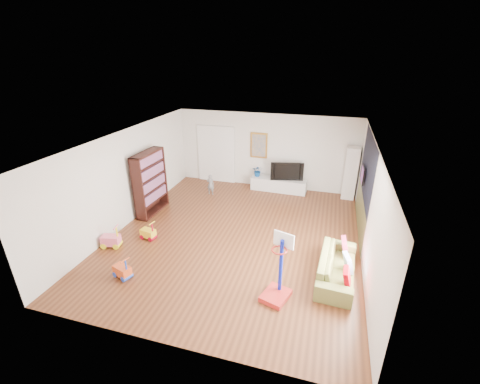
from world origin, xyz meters
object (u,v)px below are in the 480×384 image
(sofa, at_px, (337,267))
(basketball_hoop, at_px, (277,269))
(media_console, at_px, (279,185))
(bookshelf, at_px, (150,183))

(sofa, bearing_deg, basketball_hoop, 134.93)
(media_console, bearing_deg, bookshelf, -140.27)
(bookshelf, distance_m, basketball_hoop, 5.22)
(media_console, distance_m, bookshelf, 4.52)
(basketball_hoop, bearing_deg, bookshelf, 165.30)
(sofa, bearing_deg, media_console, 28.68)
(media_console, distance_m, basketball_hoop, 5.61)
(sofa, xyz_separation_m, basketball_hoop, (-1.18, -1.03, 0.44))
(bookshelf, bearing_deg, media_console, 39.96)
(bookshelf, relative_size, sofa, 1.01)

